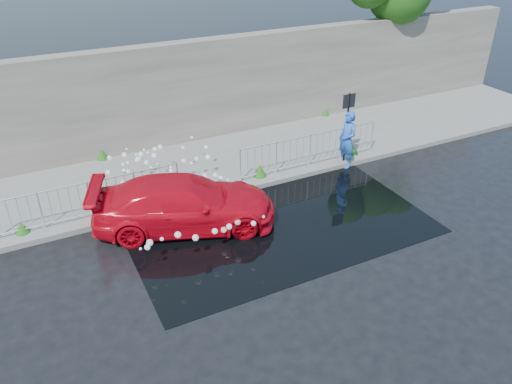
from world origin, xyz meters
TOP-DOWN VIEW (x-y plane):
  - ground at (0.00, 0.00)m, footprint 90.00×90.00m
  - pavement at (0.00, 5.00)m, footprint 30.00×4.00m
  - curb at (0.00, 3.00)m, footprint 30.00×0.25m
  - retaining_wall at (0.00, 7.20)m, footprint 30.00×0.60m
  - puddle at (0.50, 1.00)m, footprint 8.00×5.00m
  - sign_post at (4.20, 3.10)m, footprint 0.45×0.06m
  - railing_left at (-4.00, 3.35)m, footprint 5.05×0.05m
  - railing_right at (3.00, 3.35)m, footprint 5.05×0.05m
  - weeds at (0.01, 4.52)m, footprint 12.17×3.93m
  - water_spray at (-1.81, 3.03)m, footprint 3.46×5.28m
  - red_car at (-1.78, 2.00)m, footprint 5.21×3.44m
  - person at (4.20, 3.00)m, footprint 0.50×0.73m

SIDE VIEW (x-z plane):
  - ground at x=0.00m, z-range 0.00..0.00m
  - puddle at x=0.50m, z-range 0.00..0.01m
  - pavement at x=0.00m, z-range 0.00..0.15m
  - curb at x=0.00m, z-range 0.00..0.16m
  - weeds at x=0.01m, z-range 0.12..0.52m
  - water_spray at x=-1.81m, z-range 0.19..1.20m
  - red_car at x=-1.78m, z-range 0.00..1.40m
  - railing_left at x=-4.00m, z-range 0.19..1.29m
  - railing_right at x=3.00m, z-range 0.19..1.29m
  - person at x=4.20m, z-range 0.00..1.91m
  - sign_post at x=4.20m, z-range 0.47..2.97m
  - retaining_wall at x=0.00m, z-range 0.15..3.65m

